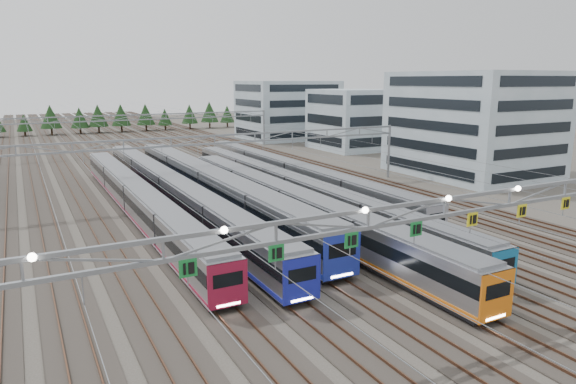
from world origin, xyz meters
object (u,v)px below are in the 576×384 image
train_f (293,174)px  depot_bldg_north (288,110)px  gantry_mid (215,147)px  gantry_far (139,122)px  gantry_near (445,211)px  train_d (291,205)px  train_c (211,186)px  depot_bldg_mid (352,119)px  train_a (137,199)px  depot_bldg_south (472,124)px  train_b (171,190)px  train_e (294,189)px

train_f → depot_bldg_north: size_ratio=2.55×
gantry_mid → gantry_far: 45.00m
gantry_near → train_d: bearing=84.5°
train_c → gantry_mid: (2.25, 4.62, 4.07)m
train_d → depot_bldg_mid: (39.74, 46.63, 4.29)m
train_c → train_f: (13.50, 4.58, -0.35)m
gantry_near → depot_bldg_north: size_ratio=2.56×
train_d → gantry_near: gantry_near is taller
train_a → depot_bldg_south: bearing=2.1°
train_b → train_c: (4.50, -1.25, 0.26)m
train_b → train_a: bearing=-149.9°
depot_bldg_south → train_c: bearing=-179.3°
gantry_far → depot_bldg_north: bearing=14.2°
train_d → train_e: bearing=59.9°
gantry_mid → depot_bldg_mid: depot_bldg_mid is taller
train_e → gantry_mid: size_ratio=1.09×
train_e → depot_bldg_mid: depot_bldg_mid is taller
train_c → gantry_mid: gantry_mid is taller
train_c → gantry_near: bearing=-86.4°
train_e → depot_bldg_south: (34.20, 4.59, 6.08)m
gantry_near → gantry_mid: 40.12m
train_e → train_f: size_ratio=1.09×
train_e → train_b: bearing=158.6°
train_a → gantry_mid: 13.46m
train_a → depot_bldg_south: depot_bldg_south is taller
train_d → depot_bldg_north: depot_bldg_north is taller
gantry_near → gantry_far: size_ratio=1.00×
train_a → gantry_mid: size_ratio=0.97×
gantry_near → depot_bldg_mid: depot_bldg_mid is taller
train_b → train_e: 14.50m
depot_bldg_south → depot_bldg_north: depot_bldg_south is taller
depot_bldg_south → depot_bldg_north: 59.10m
train_c → train_e: bearing=-24.2°
train_c → depot_bldg_north: size_ratio=2.55×
train_b → train_f: bearing=10.5°
depot_bldg_mid → gantry_far: bearing=160.6°
train_b → gantry_near: bearing=-79.7°
train_e → depot_bldg_mid: 52.66m
train_d → train_e: 8.96m
train_a → gantry_near: 36.29m
train_d → depot_bldg_south: 41.05m
gantry_mid → depot_bldg_north: size_ratio=2.56×
train_d → train_c: bearing=110.9°
train_b → train_f: train_b is taller
train_a → depot_bldg_north: (50.62, 60.97, 5.21)m
train_e → train_f: bearing=62.5°
train_f → depot_bldg_mid: (30.74, 30.25, 4.40)m
train_c → gantry_far: (2.25, 49.62, 4.07)m
train_f → gantry_near: (-11.30, -40.08, 5.12)m
train_c → depot_bldg_mid: 56.45m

